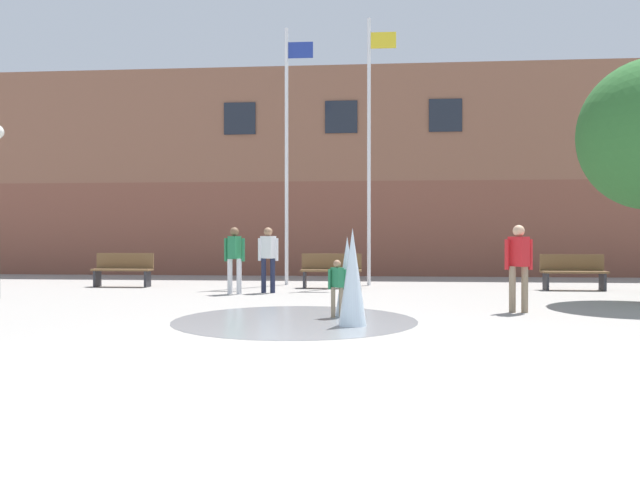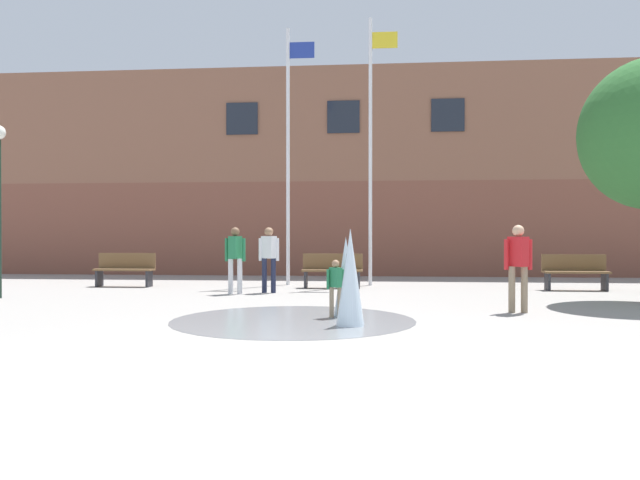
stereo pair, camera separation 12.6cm
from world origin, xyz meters
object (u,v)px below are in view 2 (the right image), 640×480
teen_by_trashcan (235,255)px  adult_watching (269,254)px  park_bench_far_right (575,271)px  park_bench_left_of_flagpoles (125,269)px  flagpole_left (289,148)px  park_bench_center (332,270)px  adult_near_bench (518,261)px  flagpole_right (371,143)px  child_running (336,284)px

teen_by_trashcan → adult_watching: 0.83m
park_bench_far_right → teen_by_trashcan: teen_by_trashcan is taller
park_bench_left_of_flagpoles → flagpole_left: bearing=13.4°
park_bench_center → adult_watching: adult_watching is taller
park_bench_center → teen_by_trashcan: 2.92m
park_bench_left_of_flagpoles → adult_near_bench: adult_near_bench is taller
park_bench_left_of_flagpoles → flagpole_right: 7.60m
adult_near_bench → flagpole_right: size_ratio=0.21×
adult_watching → park_bench_left_of_flagpoles: bearing=-167.8°
adult_watching → flagpole_right: size_ratio=0.21×
park_bench_left_of_flagpoles → park_bench_center: 5.65m
flagpole_left → park_bench_center: bearing=-36.5°
park_bench_center → adult_near_bench: (3.73, -4.92, 0.45)m
adult_watching → park_bench_far_right: bearing=41.6°
adult_near_bench → flagpole_right: flagpole_right is taller
park_bench_left_of_flagpoles → child_running: size_ratio=1.62×
park_bench_left_of_flagpoles → park_bench_far_right: bearing=-0.3°
park_bench_left_of_flagpoles → flagpole_right: flagpole_right is taller
park_bench_far_right → flagpole_right: size_ratio=0.21×
park_bench_left_of_flagpoles → flagpole_right: bearing=8.9°
flagpole_left → flagpole_right: size_ratio=0.97×
flagpole_left → park_bench_far_right: bearing=-8.4°
adult_near_bench → park_bench_left_of_flagpoles: bearing=-153.2°
park_bench_left_of_flagpoles → park_bench_far_right: 11.84m
flagpole_left → flagpole_right: (2.32, 0.00, 0.11)m
park_bench_left_of_flagpoles → adult_watching: size_ratio=1.01×
child_running → flagpole_right: bearing=131.8°
park_bench_far_right → teen_by_trashcan: size_ratio=1.01×
park_bench_center → flagpole_right: flagpole_right is taller
park_bench_center → teen_by_trashcan: teen_by_trashcan is taller
teen_by_trashcan → flagpole_left: size_ratio=0.22×
teen_by_trashcan → adult_watching: (0.75, 0.35, 0.00)m
park_bench_left_of_flagpoles → adult_watching: bearing=-19.0°
park_bench_left_of_flagpoles → park_bench_center: same height
park_bench_center → park_bench_left_of_flagpoles: bearing=-179.2°
park_bench_far_right → adult_near_bench: 5.40m
park_bench_left_of_flagpoles → park_bench_far_right: (11.84, -0.06, 0.00)m
adult_watching → adult_near_bench: bearing=-2.1°
adult_watching → child_running: (1.92, -4.37, -0.35)m
teen_by_trashcan → child_running: teen_by_trashcan is taller
park_bench_center → adult_near_bench: 6.19m
park_bench_left_of_flagpoles → teen_by_trashcan: bearing=-27.4°
park_bench_left_of_flagpoles → child_running: 8.46m
adult_near_bench → park_bench_center: bearing=-178.8°
child_running → adult_near_bench: size_ratio=0.62×
child_running → flagpole_left: 7.81m
park_bench_far_right → adult_watching: bearing=-169.6°
park_bench_center → flagpole_left: size_ratio=0.22×
adult_near_bench → flagpole_left: flagpole_left is taller
child_running → flagpole_left: bearing=150.8°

